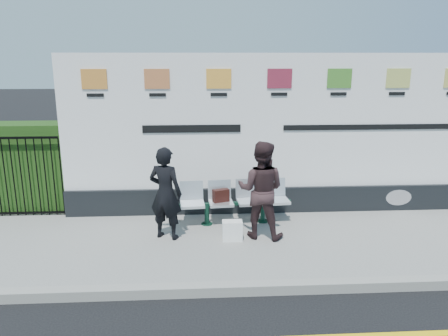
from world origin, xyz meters
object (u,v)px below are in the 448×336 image
woman_left (166,193)px  woman_right (261,190)px  billboard (277,146)px  bench (235,212)px

woman_left → woman_right: bearing=-159.0°
billboard → woman_right: bearing=-110.7°
billboard → bench: 1.51m
billboard → woman_left: (-2.03, -1.21, -0.53)m
billboard → woman_right: size_ratio=4.92×
woman_left → bench: bearing=-131.4°
woman_left → woman_right: (1.56, -0.03, 0.04)m
woman_left → woman_right: woman_right is taller
woman_left → woman_right: size_ratio=0.95×
bench → billboard: bearing=32.2°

